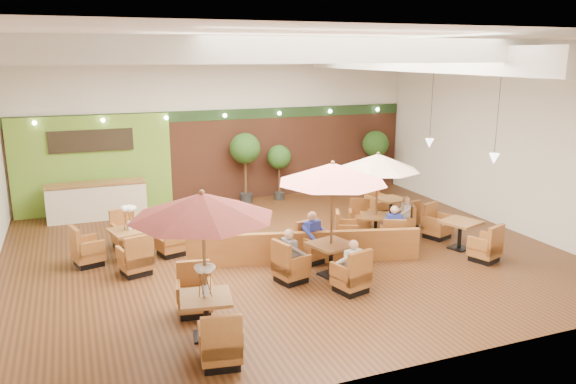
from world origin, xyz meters
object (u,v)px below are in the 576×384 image
table_3 (131,243)px  diner_4 (404,212)px  topiary_1 (279,159)px  booth_divider (305,248)px  table_1 (329,194)px  diner_1 (314,232)px  table_0 (203,227)px  table_5 (391,210)px  table_2 (377,180)px  table_4 (460,235)px  service_counter (97,201)px  diner_2 (291,250)px  topiary_2 (375,146)px  diner_0 (351,260)px  diner_3 (394,223)px  topiary_0 (245,151)px

table_3 → diner_4: 7.55m
topiary_1 → booth_divider: bearing=-104.8°
table_1 → diner_1: size_ratio=3.41×
table_0 → table_5: bearing=46.3°
table_1 → table_2: 3.07m
table_4 → diner_1: size_ratio=3.36×
service_counter → table_1: table_1 is taller
diner_2 → table_1: bearing=82.7°
table_3 → topiary_1: bearing=23.1°
booth_divider → diner_1: diner_1 is taller
service_counter → diner_2: 7.98m
topiary_2 → table_1: bearing=-126.7°
topiary_2 → diner_4: size_ratio=3.18×
table_4 → diner_2: bearing=164.7°
diner_0 → diner_2: diner_2 is taller
diner_1 → diner_2: diner_1 is taller
table_0 → diner_1: (3.42, 2.88, -1.35)m
table_0 → table_5: 9.10m
topiary_2 → diner_1: 8.19m
topiary_2 → diner_4: 5.74m
table_4 → diner_3: bearing=141.4°
topiary_2 → topiary_1: bearing=180.0°
service_counter → diner_1: (4.85, -5.98, 0.19)m
table_1 → table_3: 5.27m
table_0 → topiary_0: bearing=78.3°
service_counter → topiary_1: bearing=1.8°
diner_3 → topiary_1: bearing=119.5°
booth_divider → table_1: size_ratio=2.06×
table_4 → diner_2: 5.07m
booth_divider → table_4: table_4 is taller
booth_divider → diner_0: diner_0 is taller
diner_0 → table_1: bearing=73.7°
table_2 → diner_0: 3.86m
table_5 → diner_3: bearing=-129.9°
topiary_1 → diner_3: size_ratio=2.54×
booth_divider → diner_0: size_ratio=7.74×
table_3 → diner_4: size_ratio=3.96×
diner_0 → diner_2: size_ratio=0.93×
table_2 → diner_2: bearing=-124.9°
table_1 → topiary_0: 7.20m
table_0 → diner_2: 3.33m
booth_divider → topiary_0: topiary_0 is taller
table_0 → table_3: (-0.86, 4.65, -1.68)m
service_counter → table_2: 8.84m
table_4 → topiary_1: bearing=91.0°
table_3 → topiary_2: (9.56, 4.41, 1.27)m
table_2 → topiary_0: table_2 is taller
table_4 → diner_4: diner_4 is taller
table_1 → topiary_2: 8.97m
table_2 → table_3: bearing=-162.4°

